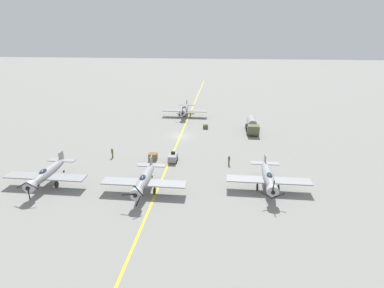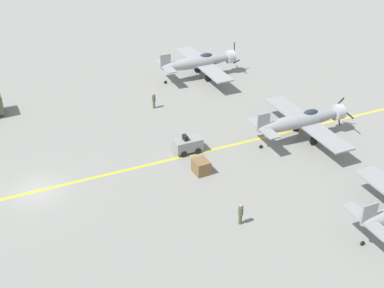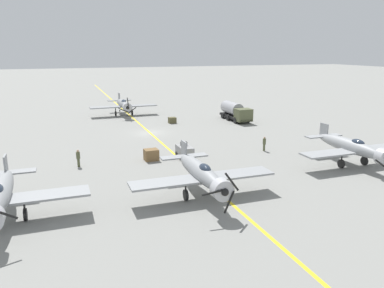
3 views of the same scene
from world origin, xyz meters
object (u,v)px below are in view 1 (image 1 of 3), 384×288
Objects in this scene: fuel_tanker at (252,126)px; ground_crew_inspecting at (112,152)px; airplane_far_center at (144,180)px; ground_crew_walking at (229,160)px; supply_crate_by_tanker at (205,127)px; tow_tractor at (173,157)px; supply_crate_mid_lane at (153,157)px; airplane_near_center at (185,109)px; airplane_far_right at (47,174)px; airplane_far_left at (268,177)px.

ground_crew_inspecting is (26.73, 17.87, -0.52)m from fuel_tanker.
airplane_far_center is 16.25m from ground_crew_walking.
airplane_far_center is at bearing 77.52° from supply_crate_by_tanker.
tow_tractor reaches higher than supply_crate_by_tanker.
tow_tractor is 9.89m from ground_crew_walking.
supply_crate_mid_lane is (8.30, 19.49, 0.14)m from supply_crate_by_tanker.
airplane_near_center is 29.79m from supply_crate_mid_lane.
fuel_tanker is 3.08× the size of tow_tractor.
ground_crew_inspecting is at bearing 58.28° from airplane_near_center.
ground_crew_inspecting is at bearing -2.89° from ground_crew_walking.
airplane_near_center is 6.90× the size of ground_crew_walking.
tow_tractor is at bearing -152.69° from airplane_far_right.
supply_crate_mid_lane is (19.12, -8.91, -1.39)m from airplane_far_left.
tow_tractor is at bearing 77.04° from supply_crate_by_tanker.
supply_crate_mid_lane is (19.10, 18.16, -0.89)m from fuel_tanker.
airplane_far_center is 1.50× the size of fuel_tanker.
ground_crew_inspecting is (9.06, -11.79, -1.02)m from airplane_far_center.
supply_crate_by_tanker is at bearing -85.09° from airplane_far_left.
airplane_far_center reaches higher than fuel_tanker.
airplane_far_right is 1.00× the size of airplane_far_center.
airplane_far_center is 34.53m from fuel_tanker.
tow_tractor is at bearing 174.07° from supply_crate_mid_lane.
supply_crate_mid_lane is (13.61, -0.78, -0.33)m from ground_crew_walking.
airplane_far_right is 14.89m from airplane_far_center.
fuel_tanker is (-17.67, -29.66, -0.50)m from airplane_far_center.
airplane_far_right is 20.29m from tow_tractor.
airplane_far_left is at bearing 179.18° from airplane_far_right.
ground_crew_walking is at bearing 97.28° from airplane_near_center.
airplane_far_center is at bearing 78.39° from tow_tractor.
airplane_far_right and airplane_far_center have the same top height.
airplane_far_left is 4.62× the size of tow_tractor.
ground_crew_walking is at bearing 73.82° from fuel_tanker.
ground_crew_inspecting is 7.64m from supply_crate_mid_lane.
airplane_far_right reaches higher than supply_crate_mid_lane.
ground_crew_inspecting reaches higher than ground_crew_walking.
fuel_tanker is at bearing -129.67° from tow_tractor.
fuel_tanker reaches higher than ground_crew_inspecting.
airplane_near_center reaches higher than airplane_far_right.
ground_crew_walking is (5.52, -8.13, -1.06)m from airplane_far_left.
fuel_tanker is 24.11m from tow_tractor.
ground_crew_inspecting reaches higher than tow_tractor.
airplane_far_right is at bearing -12.05° from airplane_far_left.
tow_tractor is 1.75× the size of supply_crate_mid_lane.
airplane_far_center is 6.61× the size of ground_crew_inspecting.
airplane_far_left is 10.36× the size of supply_crate_by_tanker.
airplane_near_center is at bearing -108.23° from ground_crew_inspecting.
ground_crew_inspecting is (-5.83, -11.42, -1.02)m from airplane_far_right.
airplane_far_right is at bearing 62.98° from ground_crew_inspecting.
supply_crate_mid_lane is (-13.45, -11.13, -1.39)m from airplane_far_right.
airplane_far_center is (0.62, 41.18, 0.00)m from airplane_near_center.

